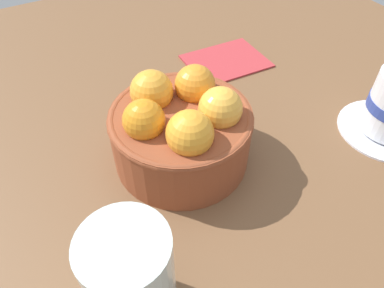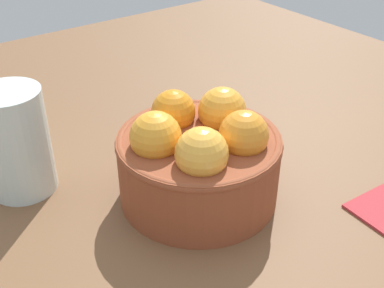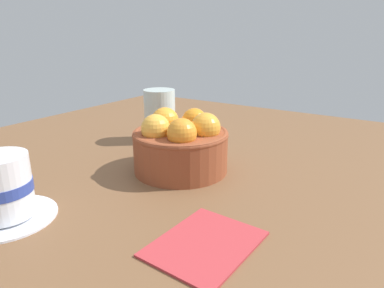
% 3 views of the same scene
% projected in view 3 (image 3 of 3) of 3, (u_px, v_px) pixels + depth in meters
% --- Properties ---
extents(ground_plane, '(1.13, 1.09, 0.05)m').
position_uv_depth(ground_plane, '(181.00, 182.00, 0.61)').
color(ground_plane, brown).
extents(terracotta_bowl, '(0.16, 0.16, 0.10)m').
position_uv_depth(terracotta_bowl, '(181.00, 144.00, 0.58)').
color(terracotta_bowl, brown).
rests_on(terracotta_bowl, ground_plane).
extents(coffee_cup, '(0.12, 0.12, 0.09)m').
position_uv_depth(coffee_cup, '(2.00, 191.00, 0.43)').
color(coffee_cup, white).
rests_on(coffee_cup, ground_plane).
extents(water_glass, '(0.07, 0.07, 0.11)m').
position_uv_depth(water_glass, '(160.00, 115.00, 0.75)').
color(water_glass, silver).
rests_on(water_glass, ground_plane).
extents(folded_napkin, '(0.13, 0.11, 0.01)m').
position_uv_depth(folded_napkin, '(205.00, 243.00, 0.39)').
color(folded_napkin, '#B23338').
rests_on(folded_napkin, ground_plane).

